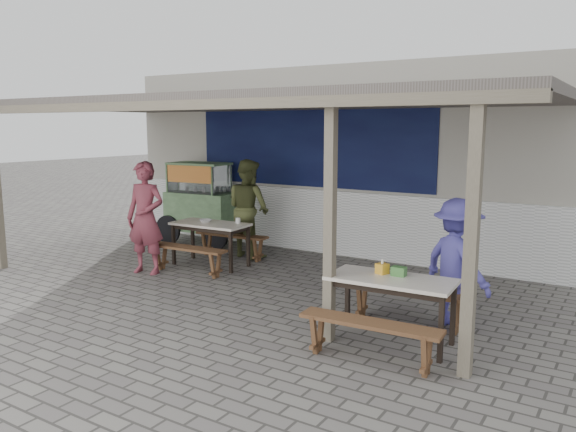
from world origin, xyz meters
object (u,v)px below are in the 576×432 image
at_px(bench_right_street, 370,332).
at_px(donation_box, 399,271).
at_px(bench_right_wall, 408,298).
at_px(condiment_jar, 238,221).
at_px(bench_left_street, 187,254).
at_px(table_left, 210,228).
at_px(tissue_box, 382,269).
at_px(table_right, 391,285).
at_px(condiment_bowl, 205,221).
at_px(patron_wall_side, 248,208).
at_px(vendor_cart, 201,200).
at_px(patron_right_table, 457,264).
at_px(patron_street_side, 146,218).
at_px(bench_left_wall, 232,240).

distance_m(bench_right_street, donation_box, 0.89).
bearing_deg(bench_right_wall, condiment_jar, 157.39).
relative_size(bench_left_street, bench_right_street, 0.97).
distance_m(bench_left_street, bench_right_wall, 3.91).
distance_m(table_left, tissue_box, 4.11).
height_order(table_right, tissue_box, tissue_box).
bearing_deg(bench_left_street, condiment_bowl, 100.00).
bearing_deg(patron_wall_side, bench_left_street, 102.18).
bearing_deg(condiment_jar, bench_left_street, -114.66).
bearing_deg(condiment_jar, vendor_cart, 148.13).
relative_size(patron_right_table, condiment_jar, 16.57).
bearing_deg(bench_left_street, tissue_box, -16.57).
distance_m(bench_right_street, vendor_cart, 6.51).
xyz_separation_m(patron_street_side, condiment_bowl, (0.45, 0.95, -0.14)).
xyz_separation_m(patron_street_side, patron_right_table, (5.00, 0.20, -0.14)).
bearing_deg(condiment_bowl, vendor_cart, 133.31).
distance_m(patron_wall_side, condiment_bowl, 0.95).
distance_m(table_left, condiment_jar, 0.50).
distance_m(bench_left_wall, donation_box, 4.60).
distance_m(bench_left_wall, patron_street_side, 1.76).
height_order(vendor_cart, patron_street_side, patron_street_side).
bearing_deg(condiment_jar, table_right, -27.81).
bearing_deg(table_right, bench_left_street, 162.26).
bearing_deg(vendor_cart, tissue_box, -33.82).
height_order(patron_right_table, donation_box, patron_right_table).
height_order(bench_left_street, patron_wall_side, patron_wall_side).
xyz_separation_m(bench_left_wall, table_right, (4.00, -2.27, 0.33)).
bearing_deg(condiment_bowl, table_left, -4.68).
distance_m(bench_left_wall, tissue_box, 4.44).
distance_m(table_left, patron_street_side, 1.13).
height_order(bench_left_wall, condiment_bowl, condiment_bowl).
relative_size(bench_left_street, donation_box, 9.23).
bearing_deg(bench_right_wall, bench_left_street, 171.23).
xyz_separation_m(vendor_cart, patron_right_table, (5.80, -2.08, -0.12)).
distance_m(table_left, bench_left_wall, 0.71).
relative_size(table_left, vendor_cart, 0.66).
bearing_deg(vendor_cart, patron_right_table, -24.49).
relative_size(bench_right_wall, patron_right_table, 0.95).
bearing_deg(bench_left_street, patron_street_side, -155.61).
height_order(tissue_box, condiment_jar, tissue_box).
bearing_deg(table_right, condiment_bowl, 154.68).
bearing_deg(bench_right_street, patron_street_side, 160.35).
relative_size(patron_right_table, donation_box, 10.00).
bearing_deg(patron_street_side, condiment_jar, 37.32).
xyz_separation_m(bench_right_street, condiment_bowl, (-4.12, 2.29, 0.44)).
relative_size(patron_wall_side, tissue_box, 15.38).
bearing_deg(condiment_bowl, patron_right_table, -9.30).
xyz_separation_m(table_right, donation_box, (0.04, 0.11, 0.13)).
relative_size(bench_right_street, donation_box, 9.51).
xyz_separation_m(table_left, donation_box, (4.01, -1.53, 0.13)).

